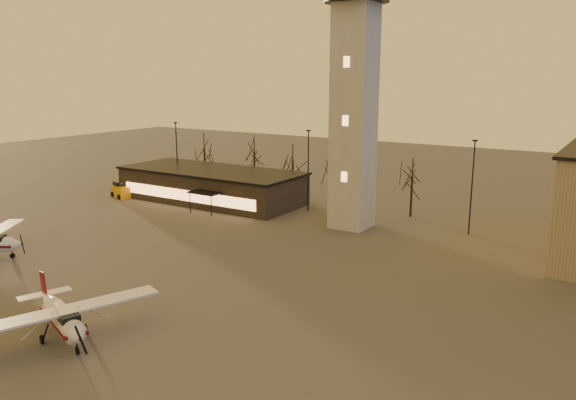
{
  "coord_description": "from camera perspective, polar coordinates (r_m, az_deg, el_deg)",
  "views": [
    {
      "loc": [
        26.73,
        -25.28,
        16.63
      ],
      "look_at": [
        2.39,
        13.0,
        6.54
      ],
      "focal_mm": 35.0,
      "sensor_mm": 36.0,
      "label": 1
    }
  ],
  "objects": [
    {
      "name": "control_tower",
      "position": [
        61.4,
        6.8,
        12.16
      ],
      "size": [
        6.8,
        6.8,
        32.6
      ],
      "color": "#9E9B96",
      "rests_on": "ground"
    },
    {
      "name": "ground",
      "position": [
        40.38,
        -13.17,
        -12.14
      ],
      "size": [
        220.0,
        220.0,
        0.0
      ],
      "primitive_type": "plane",
      "color": "#494643",
      "rests_on": "ground"
    },
    {
      "name": "light_poles",
      "position": [
        63.1,
        7.35,
        2.19
      ],
      "size": [
        58.5,
        12.25,
        10.14
      ],
      "color": "black",
      "rests_on": "ground"
    },
    {
      "name": "terminal",
      "position": [
        76.57,
        -7.8,
        1.52
      ],
      "size": [
        25.4,
        12.2,
        4.3
      ],
      "color": "black",
      "rests_on": "ground"
    },
    {
      "name": "service_cart",
      "position": [
        81.74,
        -16.52,
        0.87
      ],
      "size": [
        3.84,
        3.02,
        2.18
      ],
      "rotation": [
        0.0,
        0.0,
        -0.32
      ],
      "color": "#D2960C",
      "rests_on": "ground"
    },
    {
      "name": "cessna_front",
      "position": [
        39.33,
        -21.72,
        -11.62
      ],
      "size": [
        9.61,
        11.7,
        3.3
      ],
      "rotation": [
        0.0,
        0.0,
        -0.36
      ],
      "color": "silver",
      "rests_on": "ground"
    },
    {
      "name": "tree_row",
      "position": [
        76.82,
        0.34,
        4.53
      ],
      "size": [
        37.2,
        9.2,
        8.8
      ],
      "color": "black",
      "rests_on": "ground"
    }
  ]
}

